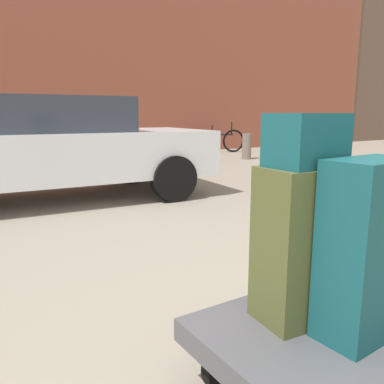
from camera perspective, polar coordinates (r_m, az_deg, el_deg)
building_facade_side at (r=19.37m, az=21.59°, el=18.40°), size 12.00×1.00×7.75m
luggage_cart at (r=1.90m, az=21.11°, el=-18.76°), size 1.21×0.80×0.34m
suitcase_olive_front_right at (r=1.69m, az=15.41°, el=-7.40°), size 0.36×0.28×0.65m
suitcase_teal_center at (r=1.65m, az=23.95°, el=-7.64°), size 0.38×0.23×0.69m
duffel_bag_charcoal_rear_left at (r=2.11m, az=20.63°, el=-8.55°), size 0.58×0.31×0.33m
duffel_bag_teal_topmost_pile at (r=1.61m, az=16.20°, el=7.17°), size 0.29×0.21×0.21m
parked_car at (r=5.80m, az=-19.93°, el=6.26°), size 4.43×2.19×1.42m
bicycle_leaning at (r=12.56m, az=3.80°, el=7.42°), size 1.70×0.57×0.96m
bollard_kerb_near at (r=9.19m, az=-5.74°, el=5.82°), size 0.24×0.24×0.68m
bollard_kerb_mid at (r=9.80m, az=0.72°, el=6.21°), size 0.24×0.24×0.68m
bollard_kerb_far at (r=10.76m, az=7.93°, el=6.55°), size 0.24×0.24×0.68m
bollard_corner at (r=11.29m, az=11.02°, el=6.66°), size 0.24×0.24×0.68m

